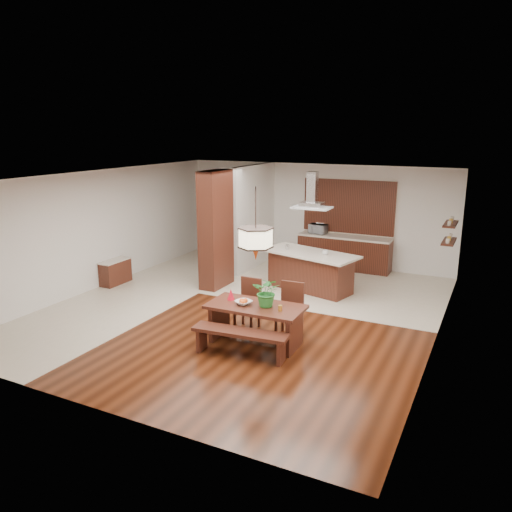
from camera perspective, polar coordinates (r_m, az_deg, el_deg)
The scene contains 25 objects.
room_shell at distance 10.52m, azimuth -1.47°, elevation 4.47°, with size 9.00×9.04×2.92m.
tile_hallway at distance 12.51m, azimuth -12.65°, elevation -4.00°, with size 2.50×9.00×0.01m, color beige.
tile_kitchen at distance 12.80m, azimuth 8.83°, elevation -3.39°, with size 5.50×4.00×0.01m, color beige.
soffit_band at distance 10.41m, azimuth -1.50°, elevation 8.94°, with size 8.00×9.00×0.02m, color #38180E.
partition_pier at distance 12.33m, azimuth -4.61°, elevation 3.00°, with size 0.45×1.00×2.90m, color black.
partition_stub at distance 14.14m, azimuth -0.23°, elevation 4.51°, with size 0.18×2.40×2.90m, color silver.
hallway_console at distance 13.23m, azimuth -15.77°, elevation -1.78°, with size 0.37×0.88×0.63m, color black.
hallway_doorway at distance 15.77m, azimuth -2.67°, elevation 4.04°, with size 1.10×0.20×2.10m, color black.
rear_counter at distance 14.31m, azimuth 10.03°, elevation 0.41°, with size 2.60×0.62×0.95m.
kitchen_window at distance 14.31m, azimuth 10.55°, elevation 5.60°, with size 2.60×0.08×1.50m, color brown.
shelf_lower at distance 12.05m, azimuth 21.18°, elevation 1.57°, with size 0.26×0.90×0.04m, color black.
shelf_upper at distance 11.98m, azimuth 21.35°, elevation 3.43°, with size 0.26×0.90×0.04m, color black.
dining_table at distance 9.22m, azimuth -0.04°, elevation -6.79°, with size 1.79×0.93×0.74m.
dining_bench at distance 8.80m, azimuth -1.82°, elevation -9.96°, with size 1.71×0.37×0.48m, color black, non-canonical shape.
dining_chair_left at distance 9.86m, azimuth -1.05°, elevation -5.58°, with size 0.45×0.45×1.01m, color black, non-canonical shape.
dining_chair_right at distance 9.53m, azimuth 3.76°, elevation -6.24°, with size 0.46×0.46×1.04m, color black, non-canonical shape.
pendant_lantern at distance 8.75m, azimuth -0.04°, elevation 3.68°, with size 0.64×0.64×1.31m, color beige, non-canonical shape.
foliage_plant at distance 9.00m, azimuth 1.31°, elevation -4.12°, with size 0.50×0.44×0.56m, color #28782D.
fruit_bowl at distance 9.19m, azimuth -1.44°, elevation -5.33°, with size 0.29×0.29×0.07m, color beige.
napkin_cone at distance 9.41m, azimuth -2.89°, elevation -4.39°, with size 0.14×0.14×0.21m, color red.
gold_ornament at distance 8.87m, azimuth 2.78°, elevation -5.97°, with size 0.07×0.07×0.10m, color gold.
kitchen_island at distance 12.28m, azimuth 6.19°, elevation -1.67°, with size 2.52×1.57×0.97m.
range_hood at distance 11.89m, azimuth 6.45°, elevation 7.49°, with size 0.90×0.55×0.87m, color silver, non-canonical shape.
island_cup at distance 11.91m, azimuth 7.92°, elevation 0.39°, with size 0.14×0.14×0.11m, color silver.
microwave at distance 14.43m, azimuth 7.10°, elevation 3.12°, with size 0.49×0.33×0.27m, color silver.
Camera 1 is at (4.84, -9.16, 3.86)m, focal length 35.00 mm.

